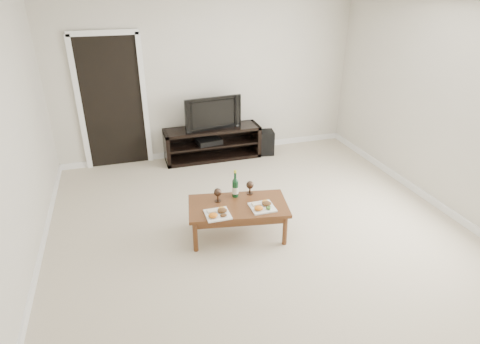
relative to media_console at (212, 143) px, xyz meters
name	(u,v)px	position (x,y,z in m)	size (l,w,h in m)	color
floor	(264,238)	(0.02, -2.50, -0.28)	(5.50, 5.50, 0.00)	#BAAC96
back_wall	(208,79)	(0.02, 0.27, 1.02)	(5.00, 0.04, 2.60)	beige
ceiling	(271,0)	(0.02, -2.50, 2.35)	(5.00, 5.50, 0.04)	white
doorway	(113,104)	(-1.53, 0.24, 0.75)	(0.90, 0.02, 2.05)	black
media_console	(212,143)	(0.00, 0.00, 0.00)	(1.61, 0.45, 0.55)	black
television	(211,112)	(0.00, 0.00, 0.55)	(0.95, 0.12, 0.55)	black
av_receiver	(209,141)	(-0.06, -0.01, 0.05)	(0.40, 0.30, 0.08)	black
subwoofer	(265,142)	(0.93, -0.07, -0.07)	(0.28, 0.28, 0.42)	black
coffee_table	(238,220)	(-0.25, -2.34, -0.07)	(1.15, 0.62, 0.42)	brown
plate_left	(218,213)	(-0.53, -2.49, 0.18)	(0.27, 0.27, 0.07)	white
plate_right	(262,205)	(-0.01, -2.49, 0.18)	(0.27, 0.27, 0.07)	white
wine_bottle	(235,184)	(-0.23, -2.14, 0.32)	(0.07, 0.07, 0.35)	#0E361B
goblet_left	(218,195)	(-0.46, -2.19, 0.23)	(0.09, 0.09, 0.17)	#32231B
goblet_right	(250,188)	(-0.04, -2.13, 0.23)	(0.09, 0.09, 0.17)	#32231B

